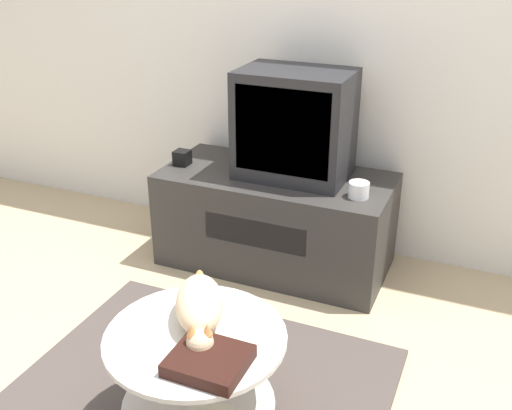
# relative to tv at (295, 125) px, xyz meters

# --- Properties ---
(wall_back) EXTENTS (8.00, 0.05, 2.60)m
(wall_back) POSITION_rel_tv_xyz_m (0.03, 0.35, 0.50)
(wall_back) COLOR silver
(wall_back) RESTS_ON ground_plane
(tv_stand) EXTENTS (1.22, 0.58, 0.53)m
(tv_stand) POSITION_rel_tv_xyz_m (-0.08, -0.03, -0.54)
(tv_stand) COLOR #33302D
(tv_stand) RESTS_ON ground_plane
(tv) EXTENTS (0.56, 0.38, 0.55)m
(tv) POSITION_rel_tv_xyz_m (0.00, 0.00, 0.00)
(tv) COLOR #232326
(tv) RESTS_ON tv_stand
(speaker) EXTENTS (0.08, 0.08, 0.08)m
(speaker) POSITION_rel_tv_xyz_m (-0.61, -0.09, -0.24)
(speaker) COLOR black
(speaker) RESTS_ON tv_stand
(mug) EXTENTS (0.10, 0.10, 0.08)m
(mug) POSITION_rel_tv_xyz_m (0.39, -0.14, -0.24)
(mug) COLOR white
(mug) RESTS_ON tv_stand
(coffee_table) EXTENTS (0.63, 0.63, 0.43)m
(coffee_table) POSITION_rel_tv_xyz_m (0.12, -1.31, -0.51)
(coffee_table) COLOR #B2B2B7
(coffee_table) RESTS_ON rug
(dvd_box) EXTENTS (0.24, 0.21, 0.05)m
(dvd_box) POSITION_rel_tv_xyz_m (0.24, -1.44, -0.33)
(dvd_box) COLOR black
(dvd_box) RESTS_ON coffee_table
(cat) EXTENTS (0.30, 0.46, 0.14)m
(cat) POSITION_rel_tv_xyz_m (0.11, -1.24, -0.29)
(cat) COLOR beige
(cat) RESTS_ON coffee_table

